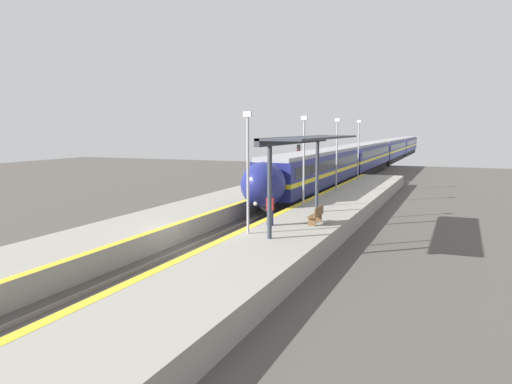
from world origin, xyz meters
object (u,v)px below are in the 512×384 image
lamppost_mid (304,155)px  lamppost_near (248,165)px  lamppost_far (337,150)px  lamppost_farthest (359,146)px  platform_bench (317,215)px  person_waiting (270,209)px  train (378,153)px  railway_signal (298,163)px

lamppost_mid → lamppost_near: bearing=-90.0°
lamppost_far → lamppost_farthest: same height
platform_bench → person_waiting: person_waiting is taller
lamppost_mid → lamppost_farthest: bearing=90.0°
lamppost_near → lamppost_far: bearing=90.0°
lamppost_near → train: bearing=92.6°
lamppost_near → railway_signal: bearing=102.0°
lamppost_far → lamppost_farthest: bearing=90.0°
person_waiting → lamppost_farthest: (-0.26, 23.74, 2.35)m
platform_bench → lamppost_near: lamppost_near is taller
train → lamppost_farthest: size_ratio=17.07×
lamppost_mid → lamppost_far: bearing=90.0°
railway_signal → lamppost_mid: (4.83, -14.15, 1.52)m
platform_bench → lamppost_mid: 6.29m
train → lamppost_mid: lamppost_mid is taller
lamppost_far → lamppost_mid: bearing=-90.0°
lamppost_near → lamppost_farthest: bearing=90.0°
railway_signal → lamppost_farthest: bearing=32.9°
person_waiting → lamppost_near: (-0.26, -2.17, 2.35)m
lamppost_near → lamppost_farthest: same height
train → person_waiting: bearing=-87.0°
lamppost_mid → train: bearing=93.1°
lamppost_near → lamppost_far: (0.00, 17.28, 0.00)m
railway_signal → lamppost_far: bearing=-48.7°
platform_bench → person_waiting: bearing=-148.0°
railway_signal → platform_bench: bearing=-69.7°
lamppost_mid → lamppost_farthest: same height
person_waiting → lamppost_near: lamppost_near is taller
train → lamppost_far: lamppost_far is taller
railway_signal → person_waiting: bearing=-76.1°
person_waiting → lamppost_far: bearing=91.0°
train → lamppost_near: (2.43, -53.82, 1.94)m
platform_bench → lamppost_near: size_ratio=0.28×
railway_signal → lamppost_near: 23.34m
person_waiting → train: bearing=93.0°
person_waiting → railway_signal: railway_signal is taller
train → platform_bench: size_ratio=61.01×
person_waiting → railway_signal: (-5.10, 20.61, 0.83)m
lamppost_farthest → railway_signal: bearing=-147.1°
train → lamppost_near: lamppost_near is taller
lamppost_far → platform_bench: bearing=-80.5°
lamppost_mid → lamppost_far: same height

